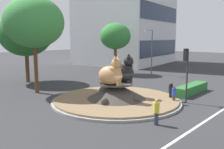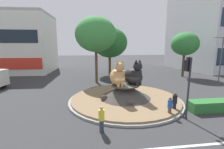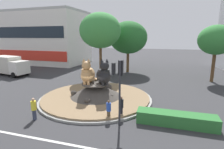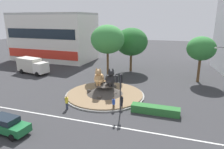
% 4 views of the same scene
% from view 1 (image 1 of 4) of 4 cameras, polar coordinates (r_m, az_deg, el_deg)
% --- Properties ---
extents(ground_plane, '(160.00, 160.00, 0.00)m').
position_cam_1_polar(ground_plane, '(22.24, 0.99, -6.23)').
color(ground_plane, '#333335').
extents(lane_centreline, '(112.00, 0.20, 0.01)m').
position_cam_1_polar(lane_centreline, '(18.36, 20.42, -9.96)').
color(lane_centreline, silver).
rests_on(lane_centreline, ground).
extents(roundabout_island, '(11.27, 11.27, 1.67)m').
position_cam_1_polar(roundabout_island, '(22.11, 0.98, -4.81)').
color(roundabout_island, gray).
rests_on(roundabout_island, ground).
extents(cat_statue_calico, '(1.80, 2.72, 2.53)m').
position_cam_1_polar(cat_statue_calico, '(21.05, -0.09, 0.14)').
color(cat_statue_calico, tan).
rests_on(cat_statue_calico, roundabout_island).
extents(cat_statue_black, '(2.30, 2.93, 2.56)m').
position_cam_1_polar(cat_statue_black, '(22.37, 2.55, 0.65)').
color(cat_statue_black, black).
rests_on(cat_statue_black, roundabout_island).
extents(traffic_light_mast, '(0.73, 0.52, 4.70)m').
position_cam_1_polar(traffic_light_mast, '(22.15, 16.50, 2.44)').
color(traffic_light_mast, '#2D2D33').
rests_on(traffic_light_mast, ground).
extents(clipped_hedge_strip, '(5.54, 1.20, 0.90)m').
position_cam_1_polar(clipped_hedge_strip, '(26.63, 17.61, -3.18)').
color(clipped_hedge_strip, '#2D7033').
rests_on(clipped_hedge_strip, ground).
extents(broadleaf_tree_behind_island, '(6.60, 6.60, 8.90)m').
position_cam_1_polar(broadleaf_tree_behind_island, '(33.37, -19.07, 8.77)').
color(broadleaf_tree_behind_island, brown).
rests_on(broadleaf_tree_behind_island, ground).
extents(second_tree_near_tower, '(5.96, 5.96, 9.66)m').
position_cam_1_polar(second_tree_near_tower, '(26.39, -17.36, 11.26)').
color(second_tree_near_tower, brown).
rests_on(second_tree_near_tower, ground).
extents(third_tree_left, '(4.73, 4.73, 7.84)m').
position_cam_1_polar(third_tree_left, '(38.80, 0.77, 8.69)').
color(third_tree_left, brown).
rests_on(third_tree_left, ground).
extents(streetlight_arm, '(2.18, 0.27, 6.80)m').
position_cam_1_polar(streetlight_arm, '(38.78, 8.88, 5.90)').
color(streetlight_arm, '#4C4C51').
rests_on(streetlight_arm, ground).
extents(pedestrian_yellow_shirt, '(0.38, 0.38, 1.74)m').
position_cam_1_polar(pedestrian_yellow_shirt, '(16.57, 10.08, -8.24)').
color(pedestrian_yellow_shirt, '#33384C').
rests_on(pedestrian_yellow_shirt, ground).
extents(pedestrian_black_shirt, '(0.38, 0.38, 1.71)m').
position_cam_1_polar(pedestrian_black_shirt, '(22.96, 13.24, -3.69)').
color(pedestrian_black_shirt, black).
rests_on(pedestrian_black_shirt, ground).
extents(pedestrian_blue_shirt, '(0.36, 0.36, 1.58)m').
position_cam_1_polar(pedestrian_blue_shirt, '(21.97, 13.92, -4.45)').
color(pedestrian_blue_shirt, brown).
rests_on(pedestrian_blue_shirt, ground).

